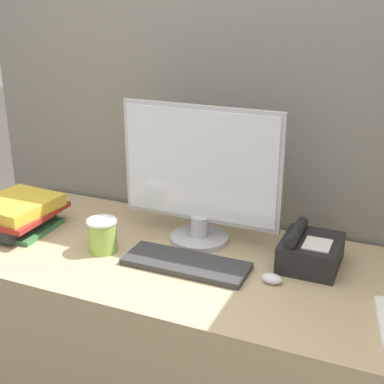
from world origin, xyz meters
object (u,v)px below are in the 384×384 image
at_px(monitor, 200,178).
at_px(book_stack, 18,214).
at_px(keyboard, 186,264).
at_px(desk_telephone, 310,251).
at_px(mouse, 272,279).
at_px(coffee_cup, 103,235).

height_order(monitor, book_stack, monitor).
relative_size(keyboard, book_stack, 1.36).
height_order(monitor, desk_telephone, monitor).
bearing_deg(keyboard, mouse, 1.98).
distance_m(monitor, desk_telephone, 0.43).
bearing_deg(desk_telephone, mouse, -116.98).
bearing_deg(monitor, desk_telephone, -3.89).
bearing_deg(monitor, book_stack, -164.58).
height_order(keyboard, book_stack, book_stack).
bearing_deg(book_stack, mouse, -0.26).
relative_size(monitor, desk_telephone, 2.70).
distance_m(mouse, book_stack, 0.95).
bearing_deg(book_stack, keyboard, -1.17).
xyz_separation_m(mouse, coffee_cup, (-0.58, -0.02, 0.04)).
xyz_separation_m(book_stack, desk_telephone, (1.03, 0.15, -0.01)).
bearing_deg(mouse, coffee_cup, -177.95).
relative_size(mouse, book_stack, 0.22).
xyz_separation_m(monitor, coffee_cup, (-0.27, -0.20, -0.18)).
relative_size(keyboard, coffee_cup, 3.55).
relative_size(keyboard, mouse, 6.20).
height_order(monitor, coffee_cup, monitor).
distance_m(keyboard, book_stack, 0.68).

